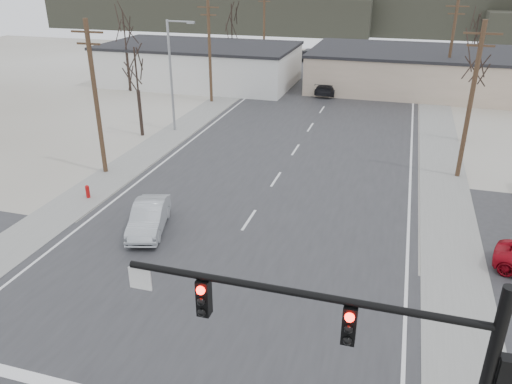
# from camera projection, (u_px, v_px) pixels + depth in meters

# --- Properties ---
(ground) EXTENTS (140.00, 140.00, 0.00)m
(ground) POSITION_uv_depth(u_px,v_px,m) (192.00, 307.00, 20.65)
(ground) COLOR silver
(ground) RESTS_ON ground
(main_road) EXTENTS (18.00, 110.00, 0.05)m
(main_road) POSITION_uv_depth(u_px,v_px,m) (280.00, 174.00, 33.72)
(main_road) COLOR #2A292C
(main_road) RESTS_ON ground
(cross_road) EXTENTS (90.00, 10.00, 0.04)m
(cross_road) POSITION_uv_depth(u_px,v_px,m) (192.00, 307.00, 20.64)
(cross_road) COLOR #2A292C
(cross_road) RESTS_ON ground
(sidewalk_left) EXTENTS (3.00, 90.00, 0.06)m
(sidewalk_left) POSITION_uv_depth(u_px,v_px,m) (169.00, 137.00, 40.82)
(sidewalk_left) COLOR gray
(sidewalk_left) RESTS_ON ground
(sidewalk_right) EXTENTS (3.00, 90.00, 0.06)m
(sidewalk_right) POSITION_uv_depth(u_px,v_px,m) (442.00, 164.00, 35.34)
(sidewalk_right) COLOR gray
(sidewalk_right) RESTS_ON ground
(traffic_signal_mast) EXTENTS (8.95, 0.43, 7.20)m
(traffic_signal_mast) POSITION_uv_depth(u_px,v_px,m) (395.00, 366.00, 11.26)
(traffic_signal_mast) COLOR black
(traffic_signal_mast) RESTS_ON ground
(fire_hydrant) EXTENTS (0.24, 0.24, 0.87)m
(fire_hydrant) POSITION_uv_depth(u_px,v_px,m) (88.00, 192.00, 30.07)
(fire_hydrant) COLOR #A50C0C
(fire_hydrant) RESTS_ON ground
(building_left_far) EXTENTS (22.30, 12.30, 4.50)m
(building_left_far) POSITION_uv_depth(u_px,v_px,m) (200.00, 64.00, 58.72)
(building_left_far) COLOR silver
(building_left_far) RESTS_ON ground
(building_right_far) EXTENTS (26.30, 14.30, 4.30)m
(building_right_far) POSITION_uv_depth(u_px,v_px,m) (430.00, 71.00, 55.54)
(building_right_far) COLOR #C7AE98
(building_right_far) RESTS_ON ground
(upole_left_b) EXTENTS (2.20, 0.30, 10.00)m
(upole_left_b) POSITION_uv_depth(u_px,v_px,m) (96.00, 97.00, 31.91)
(upole_left_b) COLOR #4F3324
(upole_left_b) RESTS_ON ground
(upole_left_c) EXTENTS (2.20, 0.30, 10.00)m
(upole_left_c) POSITION_uv_depth(u_px,v_px,m) (210.00, 50.00, 49.35)
(upole_left_c) COLOR #4F3324
(upole_left_c) RESTS_ON ground
(upole_left_d) EXTENTS (2.20, 0.30, 10.00)m
(upole_left_d) POSITION_uv_depth(u_px,v_px,m) (264.00, 27.00, 66.79)
(upole_left_d) COLOR #4F3324
(upole_left_d) RESTS_ON ground
(upole_right_a) EXTENTS (2.20, 0.30, 10.00)m
(upole_right_a) POSITION_uv_depth(u_px,v_px,m) (471.00, 100.00, 31.20)
(upole_right_a) COLOR #4F3324
(upole_right_a) RESTS_ON ground
(upole_right_b) EXTENTS (2.20, 0.30, 10.00)m
(upole_right_b) POSITION_uv_depth(u_px,v_px,m) (451.00, 48.00, 50.38)
(upole_right_b) COLOR #4F3324
(upole_right_b) RESTS_ON ground
(streetlight_main) EXTENTS (2.40, 0.25, 9.00)m
(streetlight_main) POSITION_uv_depth(u_px,v_px,m) (173.00, 70.00, 40.51)
(streetlight_main) COLOR gray
(streetlight_main) RESTS_ON ground
(tree_left_near) EXTENTS (3.30, 3.30, 7.35)m
(tree_left_near) POSITION_uv_depth(u_px,v_px,m) (136.00, 72.00, 39.27)
(tree_left_near) COLOR black
(tree_left_near) RESTS_ON ground
(tree_right_mid) EXTENTS (3.74, 3.74, 8.33)m
(tree_right_mid) POSITION_uv_depth(u_px,v_px,m) (477.00, 66.00, 37.62)
(tree_right_mid) COLOR black
(tree_right_mid) RESTS_ON ground
(tree_left_far) EXTENTS (3.96, 3.96, 8.82)m
(tree_left_far) POSITION_uv_depth(u_px,v_px,m) (232.00, 23.00, 61.76)
(tree_left_far) COLOR black
(tree_left_far) RESTS_ON ground
(tree_right_far) EXTENTS (3.52, 3.52, 7.84)m
(tree_right_far) POSITION_uv_depth(u_px,v_px,m) (477.00, 32.00, 59.79)
(tree_right_far) COLOR black
(tree_right_far) RESTS_ON ground
(tree_left_mid) EXTENTS (3.96, 3.96, 8.82)m
(tree_left_mid) POSITION_uv_depth(u_px,v_px,m) (125.00, 33.00, 53.37)
(tree_left_mid) COLOR black
(tree_left_mid) RESTS_ON ground
(hill_left) EXTENTS (70.00, 18.00, 7.00)m
(hill_left) POSITION_uv_depth(u_px,v_px,m) (210.00, 12.00, 108.45)
(hill_left) COLOR #333026
(hill_left) RESTS_ON ground
(hill_center) EXTENTS (80.00, 18.00, 9.00)m
(hill_center) POSITION_uv_depth(u_px,v_px,m) (453.00, 11.00, 98.61)
(hill_center) COLOR #333026
(hill_center) RESTS_ON ground
(sedan_crossing) EXTENTS (2.79, 4.82, 1.50)m
(sedan_crossing) POSITION_uv_depth(u_px,v_px,m) (149.00, 217.00, 26.25)
(sedan_crossing) COLOR #999EA3
(sedan_crossing) RESTS_ON main_road
(car_far_a) EXTENTS (2.44, 5.51, 1.57)m
(car_far_a) POSITION_uv_depth(u_px,v_px,m) (328.00, 86.00, 54.26)
(car_far_a) COLOR black
(car_far_a) RESTS_ON main_road
(car_far_b) EXTENTS (2.55, 4.34, 1.39)m
(car_far_b) POSITION_uv_depth(u_px,v_px,m) (302.00, 55.00, 73.38)
(car_far_b) COLOR black
(car_far_b) RESTS_ON main_road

